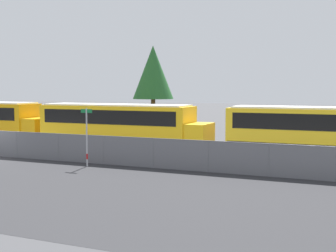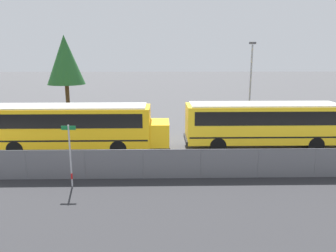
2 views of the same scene
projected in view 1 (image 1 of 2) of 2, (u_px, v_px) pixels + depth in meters
name	position (u px, v px, depth m)	size (l,w,h in m)	color
school_bus_4	(119.00, 123.00, 31.22)	(11.98, 2.58, 3.18)	yellow
school_bus_5	(326.00, 129.00, 26.56)	(11.98, 2.58, 3.18)	yellow
street_sign	(87.00, 136.00, 25.31)	(0.70, 0.09, 3.17)	#B7B7BC
tree_1	(153.00, 73.00, 46.61)	(4.08, 4.08, 8.46)	#51381E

